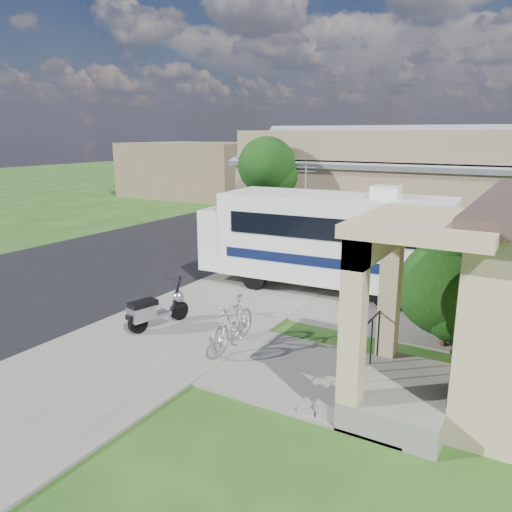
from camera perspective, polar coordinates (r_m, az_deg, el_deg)
The scene contains 18 objects.
ground at distance 12.25m, azimuth -3.95°, elevation -8.63°, with size 120.00×120.00×0.00m, color #1D4312.
street_slab at distance 24.27m, azimuth -5.29°, elevation 2.69°, with size 9.00×80.00×0.02m, color black.
sidewalk_slab at distance 21.21m, azimuth 9.14°, elevation 1.01°, with size 4.00×80.00×0.06m, color #5D5C54.
driveway_slab at distance 15.39m, azimuth 10.27°, elevation -3.98°, with size 7.00×6.00×0.05m, color #5D5C54.
walk_slab at distance 10.13m, azimuth 7.26°, elevation -13.61°, with size 4.00×3.00×0.05m, color #5D5C54.
warehouse at distance 24.31m, azimuth 14.99°, elevation 7.02°, with size 12.50×8.40×5.04m.
distant_bldg_far at distance 39.21m, azimuth -6.46°, elevation 9.84°, with size 10.00×8.00×4.00m, color brown.
distant_bldg_near at distance 48.43m, azimuth 4.16°, elevation 10.16°, with size 8.00×7.00×3.20m, color #836B52.
street_tree_a at distance 21.03m, azimuth 1.55°, elevation 9.94°, with size 2.44×2.40×4.58m.
street_tree_b at distance 30.15m, azimuth 10.96°, elevation 11.15°, with size 2.44×2.40×4.73m.
street_tree_c at distance 38.75m, azimuth 15.53°, elevation 11.02°, with size 2.44×2.40×4.42m.
motorhome at distance 15.15m, azimuth 7.92°, elevation 2.15°, with size 7.60×2.84×3.83m.
shrub at distance 11.72m, azimuth 21.51°, elevation -2.92°, with size 2.37×2.26×2.91m.
scooter at distance 12.42m, azimuth -11.50°, elevation -6.06°, with size 0.77×1.73×1.15m.
bicycle at distance 11.09m, azimuth -2.66°, elevation -7.92°, with size 0.53×1.88×1.13m, color #A8A8B0.
pickup_truck at distance 25.79m, azimuth 1.44°, elevation 5.33°, with size 2.87×6.22×1.73m, color silver.
van at distance 32.41m, azimuth 6.89°, elevation 7.04°, with size 2.51×6.17×1.79m, color silver.
garden_hose at distance 10.63m, azimuth 11.24°, elevation -12.08°, with size 0.34×0.34×0.16m, color #176514.
Camera 1 is at (6.44, -9.32, 4.67)m, focal length 35.00 mm.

